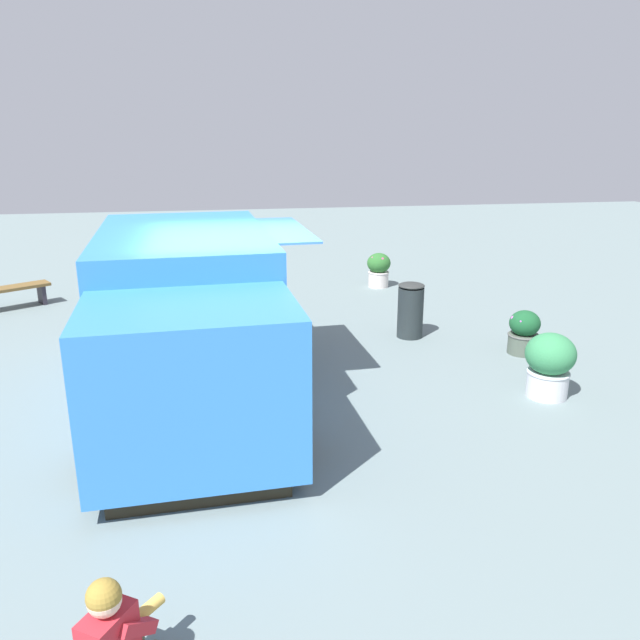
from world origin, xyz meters
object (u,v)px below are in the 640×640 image
Objects in this scene: planter_flowering_side at (379,269)px; planter_flowering_near at (550,363)px; food_truck at (188,325)px; planter_flowering_far at (524,332)px; plaza_bench at (10,292)px; trash_bin at (410,310)px.

planter_flowering_near is at bearing -173.24° from planter_flowering_side.
planter_flowering_near reaches higher than planter_flowering_side.
food_truck is 6.94× the size of planter_flowering_side.
planter_flowering_side is at bearing -35.44° from food_truck.
planter_flowering_near is 1.25× the size of planter_flowering_far.
food_truck is at bearing 100.62° from planter_flowering_far.
planter_flowering_near reaches higher than planter_flowering_far.
planter_flowering_side is at bearing 14.55° from planter_flowering_far.
plaza_bench is 8.08m from trash_bin.
planter_flowering_far is at bearing -165.45° from planter_flowering_side.
planter_flowering_far is at bearing -79.38° from food_truck.
trash_bin is (2.11, -3.71, -0.58)m from food_truck.
plaza_bench is (5.81, 8.60, -0.14)m from planter_flowering_near.
food_truck is at bearing 144.56° from planter_flowering_side.
food_truck is 7.05m from planter_flowering_side.
food_truck reaches higher than planter_flowering_far.
food_truck is 5.43m from planter_flowering_far.
plaza_bench is at bearing 94.25° from planter_flowering_side.
food_truck is 3.59× the size of plaza_bench.
trash_bin reaches higher than plaza_bench.
food_truck reaches higher than planter_flowering_near.
food_truck reaches higher than plaza_bench.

